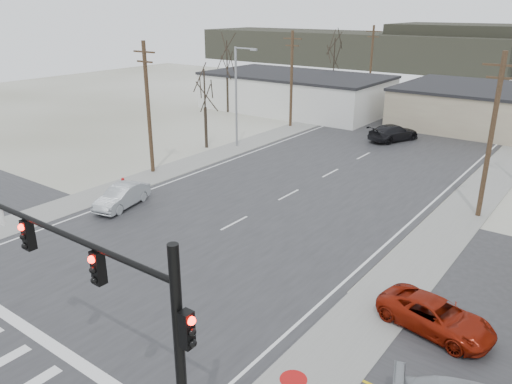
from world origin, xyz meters
TOP-DOWN VIEW (x-y plane):
  - ground at (0.00, 0.00)m, footprint 140.00×140.00m
  - main_road at (0.00, 15.00)m, footprint 18.00×110.00m
  - cross_road at (0.00, 0.00)m, footprint 90.00×10.00m
  - sidewalk_left at (-10.60, 20.00)m, footprint 3.00×90.00m
  - sidewalk_right at (10.60, 20.00)m, footprint 3.00×90.00m
  - traffic_signal_mast at (7.89, -6.20)m, footprint 8.95×0.43m
  - fire_hydrant at (-10.20, 8.00)m, footprint 0.24×0.24m
  - building_left_far at (-16.00, 40.00)m, footprint 22.30×12.30m
  - upole_left_b at (-11.50, 12.00)m, footprint 2.20×0.30m
  - upole_left_c at (-11.50, 32.00)m, footprint 2.20×0.30m
  - upole_left_d at (-11.50, 52.00)m, footprint 2.20×0.30m
  - upole_right_a at (11.50, 18.00)m, footprint 2.20×0.30m
  - streetlight_main at (-10.80, 22.00)m, footprint 2.40×0.25m
  - tree_left_near at (-13.00, 20.00)m, footprint 3.30×3.30m
  - tree_left_far at (-14.00, 46.00)m, footprint 3.96×3.96m
  - tree_left_mid at (-22.00, 34.00)m, footprint 3.96×3.96m
  - hill_left at (-35.00, 92.00)m, footprint 70.00×18.00m
  - sedan_crossing at (-7.50, 5.72)m, footprint 2.48×4.56m
  - car_far_a at (-0.01, 32.58)m, footprint 4.08×5.87m
  - car_far_b at (-7.50, 59.65)m, footprint 2.53×4.75m
  - car_parked_red at (13.13, 4.59)m, footprint 4.95×2.98m

SIDE VIEW (x-z plane):
  - ground at x=0.00m, z-range 0.00..0.00m
  - cross_road at x=0.00m, z-range 0.00..0.04m
  - main_road at x=0.00m, z-range 0.00..0.05m
  - sidewalk_left at x=-10.60m, z-range 0.00..0.06m
  - sidewalk_right at x=10.60m, z-range 0.00..0.06m
  - fire_hydrant at x=-10.20m, z-range 0.02..0.89m
  - car_parked_red at x=13.13m, z-range 0.03..1.32m
  - sedan_crossing at x=-7.50m, z-range 0.05..1.47m
  - car_far_b at x=-7.50m, z-range 0.05..1.58m
  - car_far_a at x=-0.01m, z-range 0.05..1.62m
  - building_left_far at x=-16.00m, z-range 0.01..4.51m
  - hill_left at x=-35.00m, z-range 0.00..7.00m
  - traffic_signal_mast at x=7.89m, z-range 1.07..8.27m
  - streetlight_main at x=-10.80m, z-range 0.59..9.59m
  - upole_left_b at x=-11.50m, z-range 0.22..10.22m
  - upole_left_c at x=-11.50m, z-range 0.22..10.22m
  - upole_left_d at x=-11.50m, z-range 0.22..10.22m
  - upole_right_a at x=11.50m, z-range 0.22..10.22m
  - tree_left_near at x=-13.00m, z-range 1.55..8.90m
  - tree_left_far at x=-14.00m, z-range 1.87..10.69m
  - tree_left_mid at x=-22.00m, z-range 1.87..10.69m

